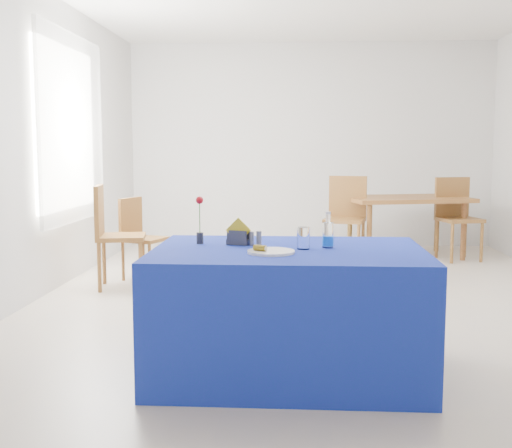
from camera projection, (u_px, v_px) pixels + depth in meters
The scene contains 18 objects.
floor at pixel (316, 304), 5.60m from camera, with size 7.00×7.00×0.00m, color #C1B2A0.
room_shell at pixel (318, 101), 5.40m from camera, with size 7.00×7.00×7.00m.
window_pane at pixel (66, 128), 6.37m from camera, with size 0.04×1.50×1.60m, color white.
curtain at pixel (73, 128), 6.36m from camera, with size 0.04×1.75×1.85m, color white.
plate at pixel (271, 252), 3.63m from camera, with size 0.27×0.27×0.01m, color white.
drinking_glass at pixel (303, 238), 3.77m from camera, with size 0.08×0.08×0.13m, color white.
salt_shaker at pixel (259, 238), 3.94m from camera, with size 0.03×0.03×0.09m, color slate.
pepper_shaker at pixel (252, 239), 3.91m from camera, with size 0.03×0.03×0.09m, color slate.
blue_table at pixel (288, 311), 3.83m from camera, with size 1.60×1.10×0.76m.
water_bottle at pixel (328, 236), 3.83m from camera, with size 0.07×0.07×0.21m.
napkin_holder at pixel (238, 237), 3.94m from camera, with size 0.16×0.10×0.17m.
rose_vase at pixel (200, 221), 3.97m from camera, with size 0.05×0.05×0.30m.
oak_table at pixel (406, 203), 7.94m from camera, with size 1.65×1.27×0.76m.
chair_bg_left at pixel (346, 212), 7.69m from camera, with size 0.55×0.55×1.02m.
chair_bg_right at pixel (456, 212), 7.82m from camera, with size 0.55×0.55×1.00m.
chair_win_a at pixel (111, 229), 6.19m from camera, with size 0.52×0.52×1.00m.
chair_win_b at pixel (138, 232), 6.64m from camera, with size 0.48×0.48×0.84m.
banana_pieces at pixel (260, 248), 3.61m from camera, with size 0.08×0.06×0.03m.
Camera 1 is at (-0.17, -5.50, 1.35)m, focal length 45.00 mm.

